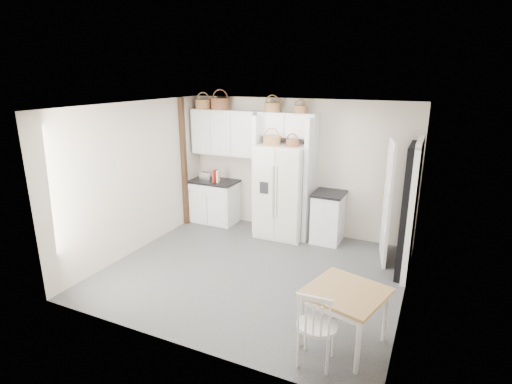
% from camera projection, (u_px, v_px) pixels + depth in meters
% --- Properties ---
extents(floor, '(4.50, 4.50, 0.00)m').
position_uv_depth(floor, '(254.00, 271.00, 6.39)').
color(floor, '#383838').
rests_on(floor, ground).
extents(ceiling, '(4.50, 4.50, 0.00)m').
position_uv_depth(ceiling, '(253.00, 106.00, 5.65)').
color(ceiling, white).
rests_on(ceiling, wall_back).
extents(wall_back, '(4.50, 0.00, 4.50)m').
position_uv_depth(wall_back, '(297.00, 167.00, 7.76)').
color(wall_back, beige).
rests_on(wall_back, floor).
extents(wall_left, '(0.00, 4.00, 4.00)m').
position_uv_depth(wall_left, '(137.00, 178.00, 6.93)').
color(wall_left, beige).
rests_on(wall_left, floor).
extents(wall_right, '(0.00, 4.00, 4.00)m').
position_uv_depth(wall_right, '(412.00, 215.00, 5.11)').
color(wall_right, beige).
rests_on(wall_right, floor).
extents(refrigerator, '(0.92, 0.74, 1.78)m').
position_uv_depth(refrigerator, '(282.00, 191.00, 7.60)').
color(refrigerator, silver).
rests_on(refrigerator, floor).
extents(base_cab_left, '(0.93, 0.59, 0.87)m').
position_uv_depth(base_cab_left, '(215.00, 202.00, 8.44)').
color(base_cab_left, silver).
rests_on(base_cab_left, floor).
extents(base_cab_right, '(0.52, 0.62, 0.91)m').
position_uv_depth(base_cab_right, '(328.00, 218.00, 7.44)').
color(base_cab_right, silver).
rests_on(base_cab_right, floor).
extents(dining_table, '(1.01, 1.01, 0.69)m').
position_uv_depth(dining_table, '(344.00, 317.00, 4.60)').
color(dining_table, olive).
rests_on(dining_table, floor).
extents(windsor_chair, '(0.46, 0.42, 0.91)m').
position_uv_depth(windsor_chair, '(317.00, 326.00, 4.26)').
color(windsor_chair, silver).
rests_on(windsor_chair, floor).
extents(counter_left, '(0.97, 0.63, 0.04)m').
position_uv_depth(counter_left, '(214.00, 181.00, 8.31)').
color(counter_left, black).
rests_on(counter_left, base_cab_left).
extents(counter_right, '(0.56, 0.66, 0.04)m').
position_uv_depth(counter_right, '(329.00, 193.00, 7.31)').
color(counter_right, black).
rests_on(counter_right, base_cab_right).
extents(toaster, '(0.25, 0.16, 0.17)m').
position_uv_depth(toaster, '(206.00, 176.00, 8.33)').
color(toaster, silver).
rests_on(toaster, counter_left).
extents(cookbook_red, '(0.05, 0.17, 0.24)m').
position_uv_depth(cookbook_red, '(215.00, 176.00, 8.17)').
color(cookbook_red, red).
rests_on(cookbook_red, counter_left).
extents(cookbook_cream, '(0.08, 0.17, 0.25)m').
position_uv_depth(cookbook_cream, '(218.00, 176.00, 8.14)').
color(cookbook_cream, beige).
rests_on(cookbook_cream, counter_left).
extents(basket_upper_a, '(0.33, 0.33, 0.19)m').
position_uv_depth(basket_upper_a, '(203.00, 104.00, 8.09)').
color(basket_upper_a, brown).
rests_on(basket_upper_a, upper_cabinet).
extents(basket_upper_b, '(0.38, 0.38, 0.23)m').
position_uv_depth(basket_upper_b, '(220.00, 104.00, 7.93)').
color(basket_upper_b, brown).
rests_on(basket_upper_b, upper_cabinet).
extents(basket_bridge_a, '(0.31, 0.31, 0.17)m').
position_uv_depth(basket_bridge_a, '(272.00, 107.00, 7.48)').
color(basket_bridge_a, brown).
rests_on(basket_bridge_a, bridge_cabinet).
extents(basket_bridge_b, '(0.24, 0.24, 0.14)m').
position_uv_depth(basket_bridge_b, '(300.00, 109.00, 7.26)').
color(basket_bridge_b, brown).
rests_on(basket_bridge_b, bridge_cabinet).
extents(basket_fridge_a, '(0.32, 0.32, 0.17)m').
position_uv_depth(basket_fridge_a, '(272.00, 140.00, 7.31)').
color(basket_fridge_a, brown).
rests_on(basket_fridge_a, refrigerator).
extents(basket_fridge_b, '(0.24, 0.24, 0.13)m').
position_uv_depth(basket_fridge_b, '(292.00, 143.00, 7.15)').
color(basket_fridge_b, brown).
rests_on(basket_fridge_b, refrigerator).
extents(upper_cabinet, '(1.40, 0.34, 0.90)m').
position_uv_depth(upper_cabinet, '(225.00, 132.00, 8.05)').
color(upper_cabinet, silver).
rests_on(upper_cabinet, wall_back).
extents(bridge_cabinet, '(1.12, 0.34, 0.45)m').
position_uv_depth(bridge_cabinet, '(288.00, 125.00, 7.44)').
color(bridge_cabinet, silver).
rests_on(bridge_cabinet, wall_back).
extents(fridge_panel_left, '(0.08, 0.60, 2.30)m').
position_uv_depth(fridge_panel_left, '(260.00, 174.00, 7.81)').
color(fridge_panel_left, silver).
rests_on(fridge_panel_left, floor).
extents(fridge_panel_right, '(0.08, 0.60, 2.30)m').
position_uv_depth(fridge_panel_right, '(310.00, 180.00, 7.40)').
color(fridge_panel_right, silver).
rests_on(fridge_panel_right, floor).
extents(trim_post, '(0.09, 0.09, 2.60)m').
position_uv_depth(trim_post, '(184.00, 163.00, 8.08)').
color(trim_post, black).
rests_on(trim_post, floor).
extents(doorway_void, '(0.18, 0.85, 2.05)m').
position_uv_depth(doorway_void, '(409.00, 211.00, 6.10)').
color(doorway_void, black).
rests_on(doorway_void, floor).
extents(door_slab, '(0.21, 0.79, 2.05)m').
position_uv_depth(door_slab, '(388.00, 202.00, 6.53)').
color(door_slab, white).
rests_on(door_slab, floor).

